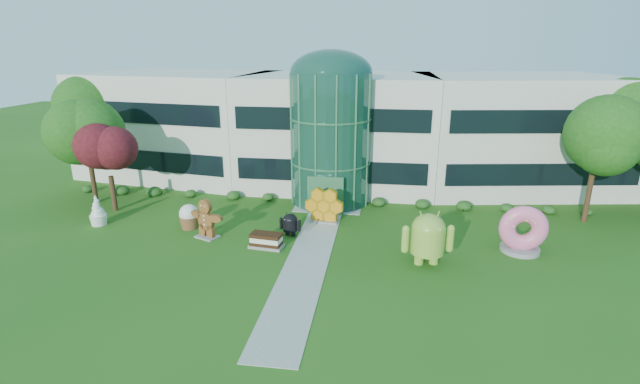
% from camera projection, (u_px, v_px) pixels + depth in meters
% --- Properties ---
extents(ground, '(140.00, 140.00, 0.00)m').
position_uv_depth(ground, '(304.00, 271.00, 25.17)').
color(ground, '#215114').
rests_on(ground, ground).
extents(building, '(46.00, 15.00, 9.30)m').
position_uv_depth(building, '(339.00, 129.00, 40.73)').
color(building, beige).
rests_on(building, ground).
extents(atrium, '(6.00, 6.00, 9.80)m').
position_uv_depth(atrium, '(331.00, 139.00, 35.00)').
color(atrium, '#194738').
rests_on(atrium, ground).
extents(walkway, '(2.40, 20.00, 0.04)m').
position_uv_depth(walkway, '(310.00, 255.00, 27.05)').
color(walkway, '#9E9E93').
rests_on(walkway, ground).
extents(tree_red, '(4.00, 4.00, 6.00)m').
position_uv_depth(tree_red, '(110.00, 171.00, 33.41)').
color(tree_red, '#3F0C14').
rests_on(tree_red, ground).
extents(trees_backdrop, '(52.00, 8.00, 8.40)m').
position_uv_depth(trees_backdrop, '(332.00, 146.00, 36.15)').
color(trees_backdrop, '#1B4E13').
rests_on(trees_backdrop, ground).
extents(android_green, '(3.34, 2.52, 3.43)m').
position_uv_depth(android_green, '(428.00, 235.00, 25.48)').
color(android_green, '#8EB73A').
rests_on(android_green, ground).
extents(android_black, '(1.70, 1.31, 1.73)m').
position_uv_depth(android_black, '(290.00, 223.00, 29.55)').
color(android_black, black).
rests_on(android_black, ground).
extents(donut, '(2.87, 1.47, 2.93)m').
position_uv_depth(donut, '(523.00, 228.00, 27.11)').
color(donut, pink).
rests_on(donut, ground).
extents(gingerbread, '(3.00, 2.09, 2.58)m').
position_uv_depth(gingerbread, '(206.00, 218.00, 29.12)').
color(gingerbread, brown).
rests_on(gingerbread, ground).
extents(ice_cream_sandwich, '(2.15, 1.27, 0.91)m').
position_uv_depth(ice_cream_sandwich, '(266.00, 240.00, 27.93)').
color(ice_cream_sandwich, black).
rests_on(ice_cream_sandwich, ground).
extents(honeycomb, '(2.92, 1.29, 2.22)m').
position_uv_depth(honeycomb, '(324.00, 207.00, 31.71)').
color(honeycomb, orange).
rests_on(honeycomb, ground).
extents(froyo, '(1.25, 1.25, 2.08)m').
position_uv_depth(froyo, '(97.00, 210.00, 31.30)').
color(froyo, white).
rests_on(froyo, ground).
extents(cupcake, '(1.38, 1.38, 1.66)m').
position_uv_depth(cupcake, '(189.00, 216.00, 30.80)').
color(cupcake, white).
rests_on(cupcake, ground).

